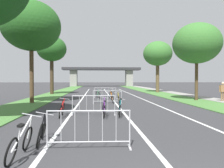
# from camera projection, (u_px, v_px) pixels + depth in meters

# --- Properties ---
(grass_verge_left) EXTENTS (3.03, 69.92, 0.05)m
(grass_verge_left) POSITION_uv_depth(u_px,v_px,m) (59.00, 93.00, 30.12)
(grass_verge_left) COLOR #477A38
(grass_verge_left) RESTS_ON ground
(grass_verge_right) EXTENTS (3.03, 69.92, 0.05)m
(grass_verge_right) POSITION_uv_depth(u_px,v_px,m) (154.00, 92.00, 31.14)
(grass_verge_right) COLOR #477A38
(grass_verge_right) RESTS_ON ground
(sidewalk_path_right) EXTENTS (1.86, 69.92, 0.08)m
(sidewalk_path_right) POSITION_uv_depth(u_px,v_px,m) (170.00, 92.00, 31.33)
(sidewalk_path_right) COLOR gray
(sidewalk_path_right) RESTS_ON ground
(lane_stripe_center) EXTENTS (0.14, 40.45, 0.01)m
(lane_stripe_center) POSITION_uv_depth(u_px,v_px,m) (111.00, 98.00, 22.28)
(lane_stripe_center) COLOR silver
(lane_stripe_center) RESTS_ON ground
(lane_stripe_right_lane) EXTENTS (0.14, 40.45, 0.01)m
(lane_stripe_right_lane) POSITION_uv_depth(u_px,v_px,m) (139.00, 97.00, 22.50)
(lane_stripe_right_lane) COLOR silver
(lane_stripe_right_lane) RESTS_ON ground
(lane_stripe_left_lane) EXTENTS (0.14, 40.45, 0.01)m
(lane_stripe_left_lane) POSITION_uv_depth(u_px,v_px,m) (83.00, 98.00, 22.06)
(lane_stripe_left_lane) COLOR silver
(lane_stripe_left_lane) RESTS_ON ground
(overpass_bridge) EXTENTS (21.57, 4.05, 5.26)m
(overpass_bridge) POSITION_uv_depth(u_px,v_px,m) (102.00, 73.00, 59.65)
(overpass_bridge) COLOR #2D2D30
(overpass_bridge) RESTS_ON ground
(tree_left_pine_near) EXTENTS (4.62, 4.62, 8.10)m
(tree_left_pine_near) POSITION_uv_depth(u_px,v_px,m) (31.00, 26.00, 16.83)
(tree_left_pine_near) COLOR #4C3823
(tree_left_pine_near) RESTS_ON ground
(tree_left_maple_mid) EXTENTS (3.72, 3.72, 7.37)m
(tree_left_maple_mid) POSITION_uv_depth(u_px,v_px,m) (52.00, 49.00, 26.92)
(tree_left_maple_mid) COLOR #3D2D1E
(tree_left_maple_mid) RESTS_ON ground
(tree_right_oak_mid) EXTENTS (4.24, 4.24, 6.92)m
(tree_right_oak_mid) POSITION_uv_depth(u_px,v_px,m) (197.00, 44.00, 18.97)
(tree_right_oak_mid) COLOR #4C3823
(tree_right_oak_mid) RESTS_ON ground
(tree_right_oak_near) EXTENTS (4.18, 4.18, 7.46)m
(tree_right_oak_near) POSITION_uv_depth(u_px,v_px,m) (158.00, 54.00, 30.87)
(tree_right_oak_near) COLOR brown
(tree_right_oak_near) RESTS_ON ground
(crowd_barrier_nearest) EXTENTS (2.32, 0.52, 1.05)m
(crowd_barrier_nearest) POSITION_uv_depth(u_px,v_px,m) (89.00, 130.00, 5.79)
(crowd_barrier_nearest) COLOR #ADADB2
(crowd_barrier_nearest) RESTS_ON ground
(crowd_barrier_second) EXTENTS (2.33, 0.58, 1.05)m
(crowd_barrier_second) POSITION_uv_depth(u_px,v_px,m) (94.00, 105.00, 11.26)
(crowd_barrier_second) COLOR #ADADB2
(crowd_barrier_second) RESTS_ON ground
(crowd_barrier_third) EXTENTS (2.32, 0.52, 1.05)m
(crowd_barrier_third) POSITION_uv_depth(u_px,v_px,m) (108.00, 97.00, 16.81)
(crowd_barrier_third) COLOR #ADADB2
(crowd_barrier_third) RESTS_ON ground
(crowd_barrier_fourth) EXTENTS (2.32, 0.56, 1.05)m
(crowd_barrier_fourth) POSITION_uv_depth(u_px,v_px,m) (105.00, 93.00, 22.27)
(crowd_barrier_fourth) COLOR #ADADB2
(crowd_barrier_fourth) RESTS_ON ground
(bicycle_black_0) EXTENTS (0.60, 1.67, 1.00)m
(bicycle_black_0) POSITION_uv_depth(u_px,v_px,m) (42.00, 130.00, 6.29)
(bicycle_black_0) COLOR black
(bicycle_black_0) RESTS_ON ground
(bicycle_yellow_1) EXTENTS (0.52, 1.64, 0.99)m
(bicycle_yellow_1) POSITION_uv_depth(u_px,v_px,m) (119.00, 99.00, 16.42)
(bicycle_yellow_1) COLOR black
(bicycle_yellow_1) RESTS_ON ground
(bicycle_white_2) EXTENTS (0.51, 1.72, 1.01)m
(bicycle_white_2) POSITION_uv_depth(u_px,v_px,m) (21.00, 143.00, 5.10)
(bicycle_white_2) COLOR black
(bicycle_white_2) RESTS_ON ground
(bicycle_teal_3) EXTENTS (0.50, 1.61, 0.94)m
(bicycle_teal_3) POSITION_uv_depth(u_px,v_px,m) (120.00, 109.00, 10.94)
(bicycle_teal_3) COLOR black
(bicycle_teal_3) RESTS_ON ground
(bicycle_silver_4) EXTENTS (0.67, 1.64, 0.95)m
(bicycle_silver_4) POSITION_uv_depth(u_px,v_px,m) (111.00, 94.00, 21.89)
(bicycle_silver_4) COLOR black
(bicycle_silver_4) RESTS_ON ground
(bicycle_green_5) EXTENTS (0.52, 1.67, 0.93)m
(bicycle_green_5) POSITION_uv_depth(u_px,v_px,m) (98.00, 94.00, 21.73)
(bicycle_green_5) COLOR black
(bicycle_green_5) RESTS_ON ground
(bicycle_purple_6) EXTENTS (0.47, 1.70, 0.98)m
(bicycle_purple_6) POSITION_uv_depth(u_px,v_px,m) (104.00, 109.00, 10.78)
(bicycle_purple_6) COLOR black
(bicycle_purple_6) RESTS_ON ground
(bicycle_orange_7) EXTENTS (0.52, 1.74, 0.95)m
(bicycle_orange_7) POSITION_uv_depth(u_px,v_px,m) (112.00, 98.00, 17.29)
(bicycle_orange_7) COLOR black
(bicycle_orange_7) RESTS_ON ground
(bicycle_red_8) EXTENTS (0.52, 1.69, 0.93)m
(bicycle_red_8) POSITION_uv_depth(u_px,v_px,m) (62.00, 109.00, 10.77)
(bicycle_red_8) COLOR black
(bicycle_red_8) RESTS_ON ground
(pedestrian_strolling) EXTENTS (0.61, 0.32, 1.69)m
(pedestrian_strolling) POSITION_uv_depth(u_px,v_px,m) (223.00, 90.00, 18.05)
(pedestrian_strolling) COLOR olive
(pedestrian_strolling) RESTS_ON ground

